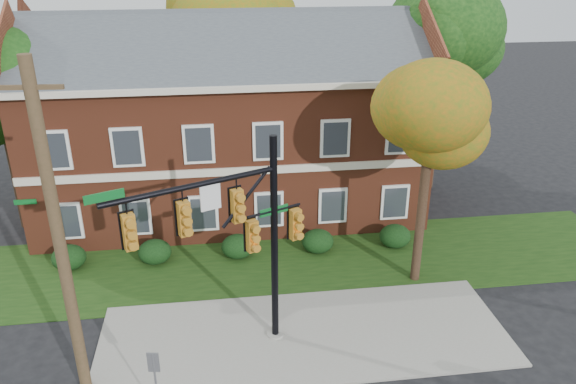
{
  "coord_description": "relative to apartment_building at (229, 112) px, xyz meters",
  "views": [
    {
      "loc": [
        -2.65,
        -14.51,
        12.42
      ],
      "look_at": [
        -0.31,
        3.0,
        4.61
      ],
      "focal_mm": 35.0,
      "sensor_mm": 36.0,
      "label": 1
    }
  ],
  "objects": [
    {
      "name": "tree_left_rear",
      "position": [
        -9.73,
        -1.12,
        1.69
      ],
      "size": [
        5.4,
        5.1,
        8.88
      ],
      "color": "black",
      "rests_on": "ground"
    },
    {
      "name": "utility_pole",
      "position": [
        -5.0,
        -12.5,
        0.13
      ],
      "size": [
        1.57,
        0.36,
        10.08
      ],
      "rotation": [
        0.0,
        0.0,
        -0.07
      ],
      "color": "#463720",
      "rests_on": "ground"
    },
    {
      "name": "hedge_far_right",
      "position": [
        7.0,
        -5.25,
        -4.46
      ],
      "size": [
        1.4,
        1.26,
        1.05
      ],
      "primitive_type": "ellipsoid",
      "color": "black",
      "rests_on": "ground"
    },
    {
      "name": "traffic_signal",
      "position": [
        -0.2,
        -11.37,
        -0.46
      ],
      "size": [
        6.08,
        2.74,
        7.3
      ],
      "rotation": [
        0.0,
        0.0,
        0.41
      ],
      "color": "gray",
      "rests_on": "ground"
    },
    {
      "name": "tree_right_rear",
      "position": [
        11.31,
        0.86,
        3.13
      ],
      "size": [
        6.3,
        5.95,
        10.62
      ],
      "color": "black",
      "rests_on": "ground"
    },
    {
      "name": "hedge_center",
      "position": [
        0.0,
        -5.25,
        -4.46
      ],
      "size": [
        1.4,
        1.26,
        1.05
      ],
      "primitive_type": "ellipsoid",
      "color": "black",
      "rests_on": "ground"
    },
    {
      "name": "tree_near_right",
      "position": [
        7.22,
        -8.09,
        1.68
      ],
      "size": [
        4.5,
        4.25,
        8.58
      ],
      "color": "black",
      "rests_on": "ground"
    },
    {
      "name": "tree_far_rear",
      "position": [
        1.34,
        7.84,
        3.86
      ],
      "size": [
        6.84,
        6.46,
        11.52
      ],
      "color": "black",
      "rests_on": "ground"
    },
    {
      "name": "sign_post",
      "position": [
        -2.7,
        -13.95,
        -3.44
      ],
      "size": [
        0.33,
        0.1,
        2.28
      ],
      "rotation": [
        0.0,
        0.0,
        -0.19
      ],
      "color": "slate",
      "rests_on": "ground"
    },
    {
      "name": "ground",
      "position": [
        2.0,
        -11.95,
        -4.99
      ],
      "size": [
        120.0,
        120.0,
        0.0
      ],
      "primitive_type": "plane",
      "color": "black",
      "rests_on": "ground"
    },
    {
      "name": "hedge_far_left",
      "position": [
        -7.0,
        -5.25,
        -4.46
      ],
      "size": [
        1.4,
        1.26,
        1.05
      ],
      "primitive_type": "ellipsoid",
      "color": "black",
      "rests_on": "ground"
    },
    {
      "name": "sidewalk",
      "position": [
        2.0,
        -10.95,
        -4.95
      ],
      "size": [
        14.0,
        5.0,
        0.08
      ],
      "primitive_type": "cube",
      "color": "gray",
      "rests_on": "ground"
    },
    {
      "name": "hedge_right",
      "position": [
        3.5,
        -5.25,
        -4.46
      ],
      "size": [
        1.4,
        1.26,
        1.05
      ],
      "primitive_type": "ellipsoid",
      "color": "black",
      "rests_on": "ground"
    },
    {
      "name": "hedge_left",
      "position": [
        -3.5,
        -5.25,
        -4.46
      ],
      "size": [
        1.4,
        1.26,
        1.05
      ],
      "primitive_type": "ellipsoid",
      "color": "black",
      "rests_on": "ground"
    },
    {
      "name": "apartment_building",
      "position": [
        0.0,
        0.0,
        0.0
      ],
      "size": [
        18.8,
        8.8,
        9.74
      ],
      "color": "brown",
      "rests_on": "ground"
    },
    {
      "name": "grass_strip",
      "position": [
        2.0,
        -5.95,
        -4.97
      ],
      "size": [
        30.0,
        6.0,
        0.04
      ],
      "primitive_type": "cube",
      "color": "#193811",
      "rests_on": "ground"
    }
  ]
}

